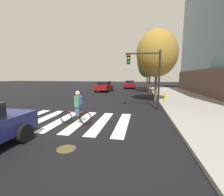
{
  "coord_description": "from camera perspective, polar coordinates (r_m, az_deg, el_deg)",
  "views": [
    {
      "loc": [
        3.88,
        -7.6,
        2.43
      ],
      "look_at": [
        2.17,
        1.4,
        1.11
      ],
      "focal_mm": 24.64,
      "sensor_mm": 36.0,
      "label": 1
    }
  ],
  "objects": [
    {
      "name": "street_tree_far",
      "position": [
        29.87,
        13.06,
        11.22
      ],
      "size": [
        3.43,
        3.43,
        6.11
      ],
      "color": "#4C3823",
      "rests_on": "ground"
    },
    {
      "name": "sedan_mid",
      "position": [
        24.49,
        -2.88,
        4.4
      ],
      "size": [
        2.26,
        4.67,
        1.6
      ],
      "color": "maroon",
      "rests_on": "ground"
    },
    {
      "name": "cyclist",
      "position": [
        7.95,
        -12.68,
        -3.53
      ],
      "size": [
        1.71,
        0.36,
        1.69
      ],
      "color": "black",
      "rests_on": "ground"
    },
    {
      "name": "fire_hydrant",
      "position": [
        15.72,
        19.27,
        0.78
      ],
      "size": [
        0.33,
        0.22,
        0.78
      ],
      "color": "gold",
      "rests_on": "sidewalk"
    },
    {
      "name": "street_tree_mid",
      "position": [
        23.83,
        13.98,
        12.91
      ],
      "size": [
        3.74,
        3.74,
        6.65
      ],
      "color": "#4C3823",
      "rests_on": "ground"
    },
    {
      "name": "ground_plane",
      "position": [
        8.87,
        -15.8,
        -8.04
      ],
      "size": [
        120.0,
        120.0,
        0.0
      ],
      "primitive_type": "plane",
      "color": "black"
    },
    {
      "name": "sedan_far",
      "position": [
        30.82,
        6.5,
        5.11
      ],
      "size": [
        2.48,
        4.7,
        1.57
      ],
      "color": "maroon",
      "rests_on": "ground"
    },
    {
      "name": "manhole_cover",
      "position": [
        5.65,
        -16.61,
        -17.6
      ],
      "size": [
        0.64,
        0.64,
        0.01
      ],
      "primitive_type": "cylinder",
      "color": "#473D1E",
      "rests_on": "ground"
    },
    {
      "name": "crosswalk_stripes",
      "position": [
        8.8,
        -14.85,
        -8.1
      ],
      "size": [
        6.23,
        4.04,
        0.01
      ],
      "color": "silver",
      "rests_on": "ground"
    },
    {
      "name": "street_tree_near",
      "position": [
        15.26,
        16.34,
        15.53
      ],
      "size": [
        3.72,
        3.72,
        6.62
      ],
      "color": "#4C3823",
      "rests_on": "ground"
    },
    {
      "name": "traffic_light_near",
      "position": [
        11.28,
        12.94,
        10.16
      ],
      "size": [
        2.47,
        0.28,
        4.2
      ],
      "color": "black",
      "rests_on": "ground"
    }
  ]
}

